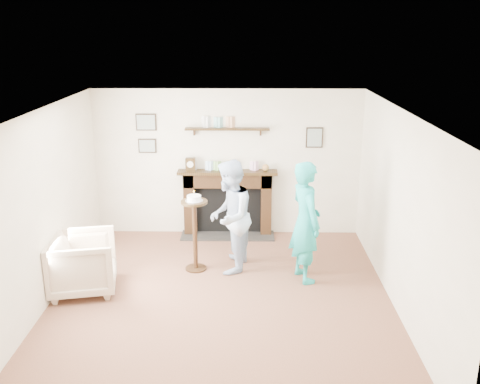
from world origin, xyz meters
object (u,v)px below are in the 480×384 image
(man, at_px, (230,269))
(woman, at_px, (303,278))
(pedestal_table, at_px, (195,221))
(armchair, at_px, (85,290))

(man, relative_size, woman, 0.96)
(woman, distance_m, pedestal_table, 1.77)
(man, xyz_separation_m, woman, (1.07, -0.28, 0.00))
(man, height_order, woman, woman)
(woman, bearing_deg, man, 56.24)
(woman, xyz_separation_m, pedestal_table, (-1.58, 0.28, 0.76))
(armchair, relative_size, man, 0.53)
(man, xyz_separation_m, pedestal_table, (-0.51, 0.01, 0.76))
(armchair, height_order, man, man)
(man, bearing_deg, armchair, -61.94)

